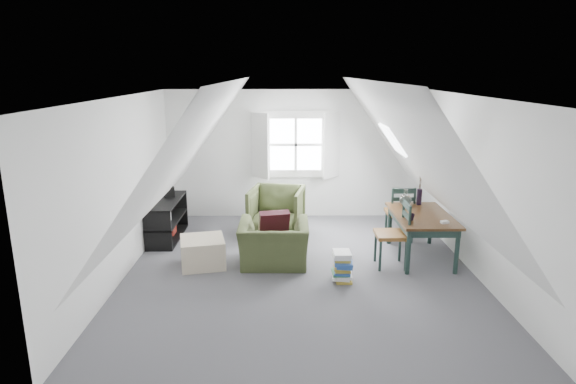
{
  "coord_description": "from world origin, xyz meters",
  "views": [
    {
      "loc": [
        -0.24,
        -6.53,
        2.85
      ],
      "look_at": [
        -0.17,
        0.6,
        1.04
      ],
      "focal_mm": 30.0,
      "sensor_mm": 36.0,
      "label": 1
    }
  ],
  "objects_px": {
    "media_shelf": "(167,222)",
    "ottoman": "(203,252)",
    "armchair_near": "(274,264)",
    "dining_chair_near": "(394,233)",
    "dining_table": "(422,220)",
    "dining_chair_far": "(400,212)",
    "armchair_far": "(277,233)",
    "magazine_stack": "(342,266)"
  },
  "relations": [
    {
      "from": "ottoman",
      "to": "dining_chair_near",
      "type": "relative_size",
      "value": 0.64
    },
    {
      "from": "dining_chair_far",
      "to": "dining_chair_near",
      "type": "bearing_deg",
      "value": 74.78
    },
    {
      "from": "armchair_far",
      "to": "media_shelf",
      "type": "xyz_separation_m",
      "value": [
        -1.9,
        -0.28,
        0.31
      ]
    },
    {
      "from": "armchair_near",
      "to": "magazine_stack",
      "type": "height_order",
      "value": "magazine_stack"
    },
    {
      "from": "armchair_near",
      "to": "media_shelf",
      "type": "relative_size",
      "value": 0.76
    },
    {
      "from": "armchair_near",
      "to": "dining_table",
      "type": "height_order",
      "value": "dining_table"
    },
    {
      "from": "dining_table",
      "to": "dining_chair_far",
      "type": "bearing_deg",
      "value": 96.42
    },
    {
      "from": "dining_chair_far",
      "to": "dining_chair_near",
      "type": "distance_m",
      "value": 1.18
    },
    {
      "from": "dining_chair_near",
      "to": "armchair_far",
      "type": "bearing_deg",
      "value": -146.31
    },
    {
      "from": "armchair_far",
      "to": "ottoman",
      "type": "height_order",
      "value": "armchair_far"
    },
    {
      "from": "dining_table",
      "to": "armchair_near",
      "type": "bearing_deg",
      "value": -176.68
    },
    {
      "from": "dining_table",
      "to": "dining_chair_near",
      "type": "distance_m",
      "value": 0.61
    },
    {
      "from": "magazine_stack",
      "to": "ottoman",
      "type": "bearing_deg",
      "value": 164.47
    },
    {
      "from": "armchair_far",
      "to": "ottoman",
      "type": "relative_size",
      "value": 1.47
    },
    {
      "from": "media_shelf",
      "to": "ottoman",
      "type": "bearing_deg",
      "value": -58.25
    },
    {
      "from": "armchair_far",
      "to": "dining_chair_far",
      "type": "xyz_separation_m",
      "value": [
        2.12,
        -0.39,
        0.5
      ]
    },
    {
      "from": "media_shelf",
      "to": "armchair_near",
      "type": "bearing_deg",
      "value": -34.71
    },
    {
      "from": "armchair_far",
      "to": "magazine_stack",
      "type": "bearing_deg",
      "value": -53.88
    },
    {
      "from": "armchair_near",
      "to": "dining_chair_far",
      "type": "distance_m",
      "value": 2.44
    },
    {
      "from": "armchair_far",
      "to": "magazine_stack",
      "type": "relative_size",
      "value": 2.23
    },
    {
      "from": "armchair_near",
      "to": "dining_table",
      "type": "bearing_deg",
      "value": -172.48
    },
    {
      "from": "armchair_near",
      "to": "dining_chair_near",
      "type": "relative_size",
      "value": 1.04
    },
    {
      "from": "dining_chair_near",
      "to": "magazine_stack",
      "type": "distance_m",
      "value": 1.01
    },
    {
      "from": "armchair_far",
      "to": "media_shelf",
      "type": "relative_size",
      "value": 0.69
    },
    {
      "from": "dining_chair_far",
      "to": "media_shelf",
      "type": "distance_m",
      "value": 4.02
    },
    {
      "from": "armchair_far",
      "to": "dining_chair_near",
      "type": "distance_m",
      "value": 2.38
    },
    {
      "from": "ottoman",
      "to": "media_shelf",
      "type": "height_order",
      "value": "media_shelf"
    },
    {
      "from": "armchair_near",
      "to": "dining_chair_far",
      "type": "height_order",
      "value": "dining_chair_far"
    },
    {
      "from": "dining_table",
      "to": "magazine_stack",
      "type": "height_order",
      "value": "dining_table"
    },
    {
      "from": "dining_chair_far",
      "to": "dining_chair_near",
      "type": "height_order",
      "value": "dining_chair_near"
    },
    {
      "from": "armchair_near",
      "to": "ottoman",
      "type": "xyz_separation_m",
      "value": [
        -1.07,
        -0.01,
        0.21
      ]
    },
    {
      "from": "dining_table",
      "to": "dining_chair_far",
      "type": "height_order",
      "value": "dining_chair_far"
    },
    {
      "from": "armchair_near",
      "to": "dining_chair_far",
      "type": "xyz_separation_m",
      "value": [
        2.14,
        1.06,
        0.5
      ]
    },
    {
      "from": "armchair_far",
      "to": "dining_chair_near",
      "type": "xyz_separation_m",
      "value": [
        1.76,
        -1.52,
        0.51
      ]
    },
    {
      "from": "ottoman",
      "to": "dining_chair_far",
      "type": "bearing_deg",
      "value": 18.41
    },
    {
      "from": "media_shelf",
      "to": "dining_table",
      "type": "bearing_deg",
      "value": -15.0
    },
    {
      "from": "armchair_far",
      "to": "armchair_near",
      "type": "bearing_deg",
      "value": -79.66
    },
    {
      "from": "dining_chair_near",
      "to": "media_shelf",
      "type": "relative_size",
      "value": 0.73
    },
    {
      "from": "magazine_stack",
      "to": "media_shelf",
      "type": "bearing_deg",
      "value": 148.4
    },
    {
      "from": "dining_table",
      "to": "armchair_far",
      "type": "bearing_deg",
      "value": 148.91
    },
    {
      "from": "ottoman",
      "to": "dining_table",
      "type": "distance_m",
      "value": 3.37
    },
    {
      "from": "dining_chair_far",
      "to": "dining_chair_near",
      "type": "relative_size",
      "value": 0.98
    }
  ]
}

